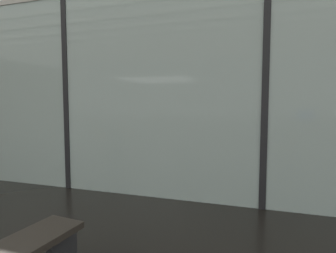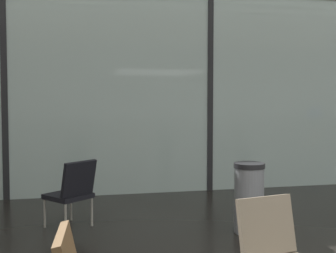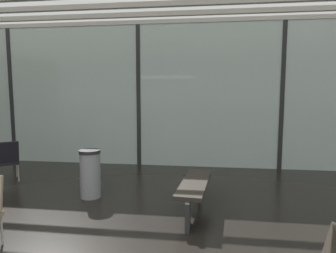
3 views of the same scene
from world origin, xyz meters
name	(u,v)px [view 1 (image 1 of 3)]	position (x,y,z in m)	size (l,w,h in m)	color
glass_curtain_wall	(67,95)	(0.00, 5.20, 1.77)	(14.00, 0.08, 3.54)	#A3B7B2
window_mullion_1	(67,95)	(0.00, 5.20, 1.77)	(0.10, 0.12, 3.54)	black
window_mullion_2	(265,92)	(3.50, 5.20, 1.77)	(0.10, 0.12, 3.54)	black
parked_airplane	(203,96)	(1.46, 11.30, 1.93)	(13.09, 3.86, 3.86)	silver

